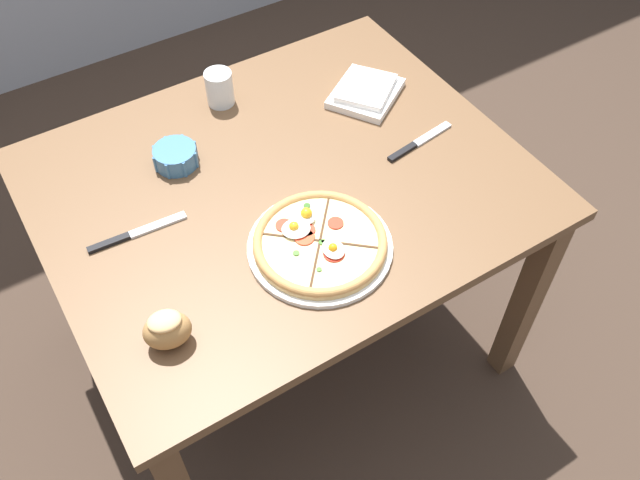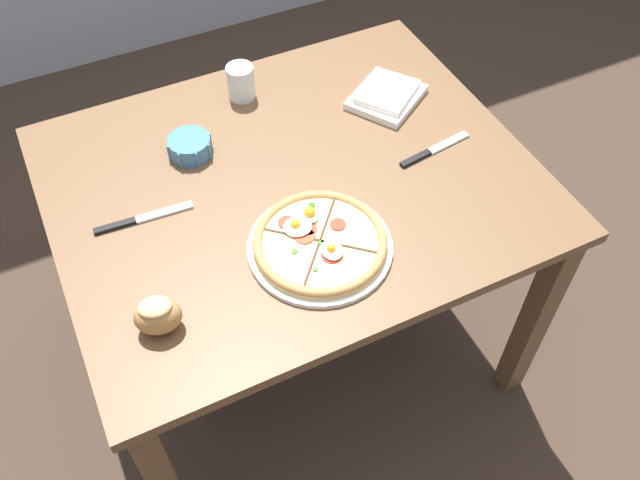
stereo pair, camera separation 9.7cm
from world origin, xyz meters
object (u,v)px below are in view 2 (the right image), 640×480
at_px(napkin_folded, 386,95).
at_px(water_glass, 241,84).
at_px(pizza, 320,243).
at_px(dining_table, 294,207).
at_px(ramekin_bowl, 190,146).
at_px(knife_main, 434,150).
at_px(knife_spare, 142,218).
at_px(bread_piece_near, 158,315).

relative_size(napkin_folded, water_glass, 2.59).
bearing_deg(pizza, dining_table, 81.05).
distance_m(ramekin_bowl, water_glass, 0.25).
bearing_deg(pizza, napkin_folded, 44.92).
xyz_separation_m(napkin_folded, knife_main, (0.01, -0.22, -0.01)).
bearing_deg(pizza, ramekin_bowl, 110.78).
distance_m(knife_spare, water_glass, 0.48).
bearing_deg(pizza, water_glass, 85.80).
bearing_deg(dining_table, knife_main, -10.96).
relative_size(ramekin_bowl, knife_main, 0.53).
xyz_separation_m(pizza, water_glass, (0.04, 0.56, 0.02)).
distance_m(pizza, bread_piece_near, 0.37).
height_order(pizza, bread_piece_near, bread_piece_near).
height_order(knife_main, water_glass, water_glass).
relative_size(knife_main, knife_spare, 0.93).
xyz_separation_m(dining_table, pizza, (-0.03, -0.22, 0.12)).
distance_m(knife_main, water_glass, 0.53).
xyz_separation_m(dining_table, knife_spare, (-0.36, 0.03, 0.11)).
height_order(dining_table, pizza, pizza).
bearing_deg(knife_main, water_glass, 122.68).
distance_m(dining_table, ramekin_bowl, 0.29).
distance_m(dining_table, pizza, 0.26).
bearing_deg(water_glass, ramekin_bowl, -142.32).
relative_size(knife_spare, water_glass, 2.44).
relative_size(dining_table, water_glass, 12.17).
relative_size(dining_table, bread_piece_near, 10.34).
bearing_deg(knife_main, ramekin_bowl, 147.05).
height_order(knife_spare, water_glass, water_glass).
height_order(ramekin_bowl, knife_spare, ramekin_bowl).
bearing_deg(ramekin_bowl, knife_main, -24.96).
height_order(dining_table, napkin_folded, napkin_folded).
distance_m(pizza, water_glass, 0.56).
height_order(napkin_folded, knife_spare, napkin_folded).
relative_size(pizza, napkin_folded, 1.32).
distance_m(pizza, knife_spare, 0.41).
height_order(dining_table, knife_spare, knife_spare).
height_order(ramekin_bowl, water_glass, water_glass).
xyz_separation_m(dining_table, knife_main, (0.35, -0.07, 0.11)).
distance_m(pizza, ramekin_bowl, 0.43).
relative_size(napkin_folded, knife_main, 1.15).
height_order(dining_table, ramekin_bowl, ramekin_bowl).
relative_size(dining_table, pizza, 3.55).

